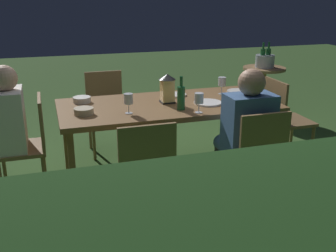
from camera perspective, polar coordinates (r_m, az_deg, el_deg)
The scene contains 21 objects.
ground_plane at distance 3.95m, azimuth 0.00°, elevation -7.04°, with size 16.00×16.00×0.00m, color #385B28.
dining_table at distance 3.70m, azimuth 0.00°, elevation 2.46°, with size 1.96×0.91×0.73m.
chair_head_far at distance 3.62m, azimuth -18.93°, elevation -2.21°, with size 0.40×0.42×0.87m.
person_in_cream at distance 3.58m, azimuth -22.30°, elevation -0.22°, with size 0.48×0.38×1.15m.
chair_side_right_b at distance 2.89m, azimuth -3.39°, elevation -6.42°, with size 0.42×0.40×0.87m.
chair_side_left_b at distance 4.46m, azimuth -8.67°, elevation 2.49°, with size 0.42×0.40×0.87m.
chair_side_right_a at distance 3.20m, azimuth 12.16°, elevation -4.32°, with size 0.42×0.40×0.87m.
person_in_blue at distance 3.30m, azimuth 10.71°, elevation -0.64°, with size 0.38×0.47×1.15m.
chair_head_near at distance 4.27m, azimuth 15.94°, elevation 1.24°, with size 0.40×0.42×0.87m.
lantern_centerpiece at distance 3.67m, azimuth -0.05°, elevation 5.53°, with size 0.15×0.15×0.27m.
green_bottle_on_table at distance 3.46m, azimuth 1.85°, elevation 4.06°, with size 0.07×0.07×0.29m.
wine_glass_a at distance 3.38m, azimuth 4.38°, elevation 3.79°, with size 0.08×0.08×0.17m.
wine_glass_b at distance 3.37m, azimuth -5.59°, elevation 3.70°, with size 0.08×0.08×0.17m.
wine_glass_c at distance 4.03m, azimuth 7.60°, elevation 6.10°, with size 0.08×0.08×0.17m.
plate_a at distance 3.70m, azimuth 5.62°, elevation 3.28°, with size 0.25×0.25×0.01m, color white.
plate_b at distance 3.96m, azimuth 1.12°, elevation 4.42°, with size 0.20×0.20×0.01m, color white.
plate_c at distance 4.16m, azimuth 9.81°, elevation 4.83°, with size 0.22×0.22×0.01m, color silver.
bowl_olives at distance 3.79m, azimuth -12.01°, elevation 3.67°, with size 0.16×0.16×0.05m.
bowl_bread at distance 3.42m, azimuth -11.76°, elevation 2.08°, with size 0.16×0.16×0.06m.
side_table at distance 5.85m, azimuth 13.23°, elevation 5.84°, with size 0.58×0.58×0.69m.
ice_bucket at distance 5.79m, azimuth 13.47°, elevation 9.01°, with size 0.26×0.26×0.34m.
Camera 1 is at (1.05, 3.40, 1.71)m, focal length 43.37 mm.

